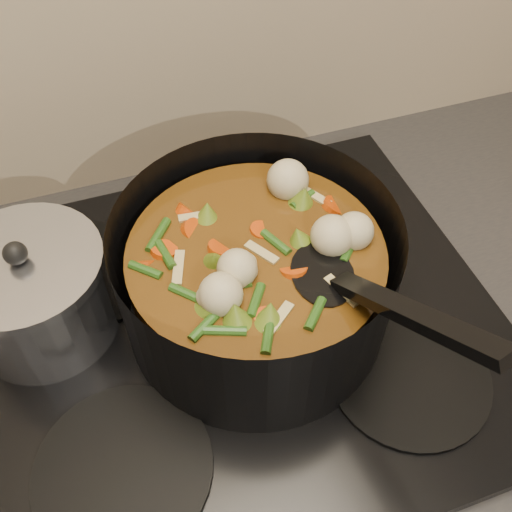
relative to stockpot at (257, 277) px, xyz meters
name	(u,v)px	position (x,y,z in m)	size (l,w,h in m)	color
counter	(243,465)	(-0.03, -0.01, -0.54)	(2.64, 0.64, 0.91)	brown
stovetop	(237,326)	(-0.03, -0.01, -0.08)	(0.62, 0.54, 0.03)	black
stockpot	(257,277)	(0.00, 0.00, 0.00)	(0.32, 0.40, 0.22)	black
saucepan	(35,294)	(-0.24, 0.07, -0.01)	(0.17, 0.17, 0.14)	silver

